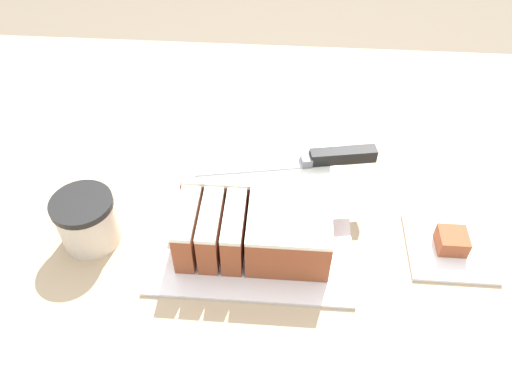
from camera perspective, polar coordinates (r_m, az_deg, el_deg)
The scene contains 7 objects.
countertop at distance 1.25m, azimuth -2.33°, elevation -16.47°, with size 1.40×1.10×0.94m.
cake_board at distance 0.85m, azimuth 0.00°, elevation -2.06°, with size 0.31×0.36×0.01m.
cake at distance 0.82m, azimuth 0.22°, elevation 0.17°, with size 0.24×0.28×0.08m.
knife at distance 0.81m, azimuth 7.69°, elevation 3.89°, with size 0.29×0.08×0.02m.
coffee_cup at distance 0.82m, azimuth -18.74°, elevation -3.12°, with size 0.09×0.09×0.09m.
paper_napkin at distance 0.85m, azimuth 21.18°, elevation -5.95°, with size 0.13×0.13×0.01m.
brownie at distance 0.84m, azimuth 21.49°, elevation -5.20°, with size 0.04×0.04×0.03m.
Camera 1 is at (0.09, -0.58, 1.57)m, focal length 35.00 mm.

